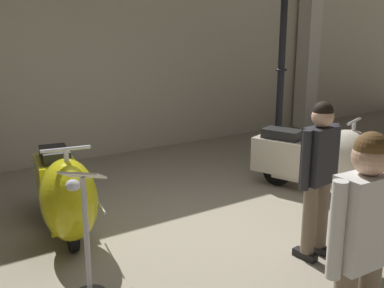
% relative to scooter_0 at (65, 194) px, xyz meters
% --- Properties ---
extents(ground_plane, '(60.00, 60.00, 0.00)m').
position_rel_scooter_0_xyz_m(ground_plane, '(1.26, -0.60, -0.49)').
color(ground_plane, gray).
extents(showroom_back_wall, '(18.00, 0.63, 3.32)m').
position_rel_scooter_0_xyz_m(showroom_back_wall, '(1.43, 2.85, 1.17)').
color(showroom_back_wall, '#BCB29E').
rests_on(showroom_back_wall, ground).
extents(scooter_0, '(0.78, 1.81, 1.07)m').
position_rel_scooter_0_xyz_m(scooter_0, '(0.00, 0.00, 0.00)').
color(scooter_0, black).
rests_on(scooter_0, ground).
extents(scooter_1, '(1.07, 1.82, 1.07)m').
position_rel_scooter_0_xyz_m(scooter_1, '(3.29, -0.70, 0.00)').
color(scooter_1, black).
rests_on(scooter_1, ground).
extents(lamppost, '(0.31, 0.31, 2.97)m').
position_rel_scooter_0_xyz_m(lamppost, '(3.81, 0.73, 1.25)').
color(lamppost, black).
rests_on(lamppost, ground).
extents(visitor_0, '(0.52, 0.28, 1.54)m').
position_rel_scooter_0_xyz_m(visitor_0, '(1.87, -1.77, 0.40)').
color(visitor_0, black).
rests_on(visitor_0, ground).
extents(visitor_1, '(0.55, 0.27, 1.62)m').
position_rel_scooter_0_xyz_m(visitor_1, '(0.84, -2.99, 0.45)').
color(visitor_1, black).
rests_on(visitor_1, ground).
extents(info_stanchion, '(0.39, 0.38, 1.13)m').
position_rel_scooter_0_xyz_m(info_stanchion, '(-0.22, -1.21, -0.02)').
color(info_stanchion, '#333338').
rests_on(info_stanchion, ground).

